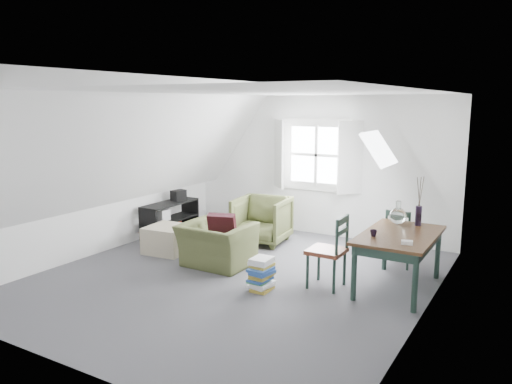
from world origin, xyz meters
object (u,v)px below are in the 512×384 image
Objects in this scene: ottoman at (168,239)px; dining_table at (399,241)px; armchair_far at (262,243)px; armchair_near at (217,266)px; dining_chair_near at (329,250)px; dining_chair_far at (400,236)px; magazine_stack at (261,274)px; media_shelf at (169,221)px.

dining_table reaches higher than ottoman.
ottoman is (-1.03, -1.23, 0.21)m from armchair_far.
dining_chair_near is (1.76, 0.02, 0.50)m from armchair_near.
dining_chair_far is 2.26m from magazine_stack.
armchair_far is 1.75m from media_shelf.
dining_chair_near is (-0.78, -0.41, -0.14)m from dining_table.
media_shelf reaches higher than ottoman.
media_shelf is (-1.67, -0.46, 0.27)m from armchair_far.
ottoman is (-1.07, 0.17, 0.21)m from armchair_near.
media_shelf is at bearing 12.71° from dining_chair_far.
armchair_near is 2.71m from dining_chair_far.
armchair_near is 1.18m from magazine_stack.
magazine_stack is at bearing -67.37° from armchair_far.
armchair_near is 2.65m from dining_table.
magazine_stack is at bearing 62.64° from dining_chair_far.
dining_chair_far is at bearing 55.72° from magazine_stack.
ottoman is 3.64m from dining_table.
dining_chair_near is 0.81× the size of media_shelf.
dining_chair_near is at bearing 74.17° from dining_chair_far.
magazine_stack is at bearing 154.77° from armchair_near.
dining_table is at bearing 136.49° from dining_chair_near.
dining_table is (3.61, 0.26, 0.42)m from ottoman.
armchair_near is at bearing -169.15° from dining_table.
dining_chair_far reaches higher than armchair_near.
armchair_near is at bearing -95.47° from armchair_far.
armchair_far is 0.74× the size of media_shelf.
dining_chair_far is 0.72× the size of media_shelf.
dining_chair_near reaches higher than ottoman.
ottoman is at bearing -8.58° from armchair_near.
magazine_stack is (2.75, -1.45, -0.06)m from media_shelf.
media_shelf is (-1.70, 0.94, 0.27)m from armchair_near.
dining_table is 0.89m from dining_chair_near.
dining_table is 1.53× the size of dining_chair_near.
ottoman reaches higher than magazine_stack.
armchair_far is at bearing 18.26° from media_shelf.
media_shelf reaches higher than magazine_stack.
armchair_far is 2.32m from dining_chair_near.
media_shelf is (-4.02, -0.41, -0.17)m from dining_chair_far.
dining_table is 4.29m from media_shelf.
magazine_stack reaches higher than armchair_near.
dining_chair_far reaches higher than dining_table.
dining_chair_far is at bearing -149.23° from armchair_near.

